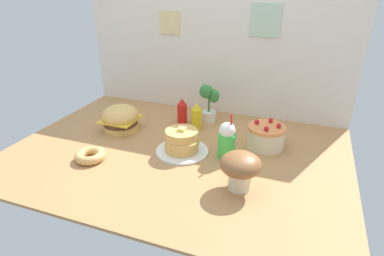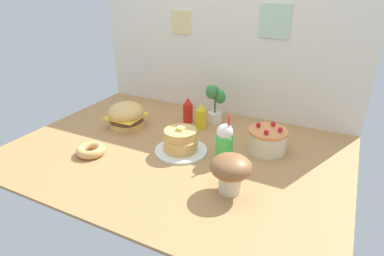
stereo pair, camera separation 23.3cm
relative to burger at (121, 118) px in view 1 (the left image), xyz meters
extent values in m
cube|color=#B27F4C|center=(0.57, -0.18, -0.11)|extent=(2.40, 1.73, 0.02)
cube|color=silver|center=(0.57, 0.68, 0.44)|extent=(2.40, 0.03, 1.09)
cube|color=beige|center=(0.17, 0.66, 0.68)|extent=(0.19, 0.01, 0.20)
cube|color=#B2D1B2|center=(1.00, 0.66, 0.74)|extent=(0.24, 0.01, 0.26)
cylinder|color=#DBA859|center=(0.00, 0.00, -0.08)|extent=(0.29, 0.29, 0.05)
cylinder|color=#59331E|center=(0.00, 0.00, -0.03)|extent=(0.27, 0.27, 0.04)
cube|color=yellow|center=(0.00, 0.00, -0.01)|extent=(0.27, 0.27, 0.01)
ellipsoid|color=#E5B260|center=(0.00, 0.00, 0.03)|extent=(0.30, 0.30, 0.17)
cylinder|color=white|center=(0.61, -0.18, -0.09)|extent=(0.38, 0.38, 0.02)
cylinder|color=#E0AD5B|center=(0.61, -0.18, -0.07)|extent=(0.24, 0.24, 0.03)
cylinder|color=#E0AD5B|center=(0.61, -0.18, -0.04)|extent=(0.24, 0.24, 0.03)
cylinder|color=#E0AD5B|center=(0.62, -0.18, -0.01)|extent=(0.24, 0.24, 0.03)
cylinder|color=#E0AD5B|center=(0.61, -0.18, 0.02)|extent=(0.24, 0.24, 0.03)
cylinder|color=#E0AD5B|center=(0.61, -0.18, 0.06)|extent=(0.23, 0.23, 0.03)
cube|color=#F7E072|center=(0.61, -0.18, 0.08)|extent=(0.05, 0.05, 0.02)
cylinder|color=beige|center=(1.16, 0.11, -0.03)|extent=(0.27, 0.27, 0.14)
cylinder|color=#EA8C4C|center=(1.16, 0.11, 0.05)|extent=(0.28, 0.28, 0.02)
sphere|color=red|center=(1.24, 0.11, 0.08)|extent=(0.04, 0.04, 0.04)
sphere|color=red|center=(1.17, 0.19, 0.08)|extent=(0.04, 0.04, 0.04)
sphere|color=red|center=(1.08, 0.13, 0.08)|extent=(0.04, 0.04, 0.04)
sphere|color=red|center=(1.17, 0.03, 0.08)|extent=(0.04, 0.04, 0.04)
cylinder|color=red|center=(0.42, 0.31, -0.02)|extent=(0.08, 0.08, 0.17)
cone|color=red|center=(0.42, 0.31, 0.09)|extent=(0.07, 0.07, 0.06)
cylinder|color=yellow|center=(0.57, 0.25, -0.02)|extent=(0.08, 0.08, 0.17)
cone|color=yellow|center=(0.57, 0.25, 0.09)|extent=(0.07, 0.07, 0.06)
cylinder|color=green|center=(0.93, -0.14, -0.01)|extent=(0.12, 0.12, 0.18)
sphere|color=white|center=(0.93, -0.14, 0.11)|extent=(0.11, 0.11, 0.11)
cylinder|color=red|center=(0.95, -0.14, 0.14)|extent=(0.01, 0.03, 0.18)
torus|color=tan|center=(0.06, -0.50, -0.07)|extent=(0.21, 0.21, 0.06)
torus|color=pink|center=(0.06, -0.50, -0.07)|extent=(0.20, 0.20, 0.05)
cylinder|color=white|center=(0.62, 0.42, -0.06)|extent=(0.12, 0.12, 0.09)
cylinder|color=#4C7238|center=(0.62, 0.42, 0.07)|extent=(0.02, 0.02, 0.16)
ellipsoid|color=#38843D|center=(0.66, 0.43, 0.13)|extent=(0.10, 0.07, 0.12)
ellipsoid|color=#38843D|center=(0.60, 0.45, 0.15)|extent=(0.10, 0.07, 0.12)
ellipsoid|color=#38843D|center=(0.60, 0.39, 0.18)|extent=(0.10, 0.07, 0.12)
cylinder|color=beige|center=(1.10, -0.47, -0.05)|extent=(0.13, 0.13, 0.11)
ellipsoid|color=brown|center=(1.10, -0.47, 0.07)|extent=(0.24, 0.24, 0.13)
camera|label=1|loc=(1.39, -2.05, 1.04)|focal=30.06mm
camera|label=2|loc=(1.60, -1.96, 1.04)|focal=30.06mm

